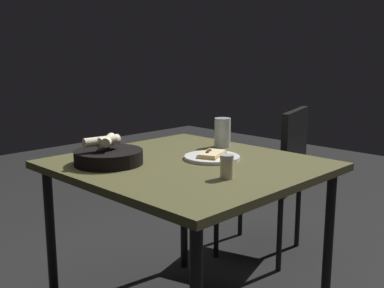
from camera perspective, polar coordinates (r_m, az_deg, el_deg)
name	(u,v)px	position (r m, az deg, el deg)	size (l,w,h in m)	color
dining_table	(188,178)	(1.92, -0.48, -4.25)	(0.92, 0.99, 0.75)	#4D4A2A
pizza_plate	(212,157)	(1.95, 2.47, -1.56)	(0.23, 0.23, 0.04)	white
bread_basket	(109,155)	(1.89, -10.21, -1.39)	(0.28, 0.28, 0.12)	black
beer_glass	(222,134)	(2.20, 3.77, 1.19)	(0.08, 0.08, 0.14)	silver
pepper_shaker	(227,168)	(1.65, 4.30, -2.96)	(0.05, 0.05, 0.09)	#BFB299
chair_near	(273,171)	(2.73, 9.91, -3.29)	(0.55, 0.55, 0.88)	black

